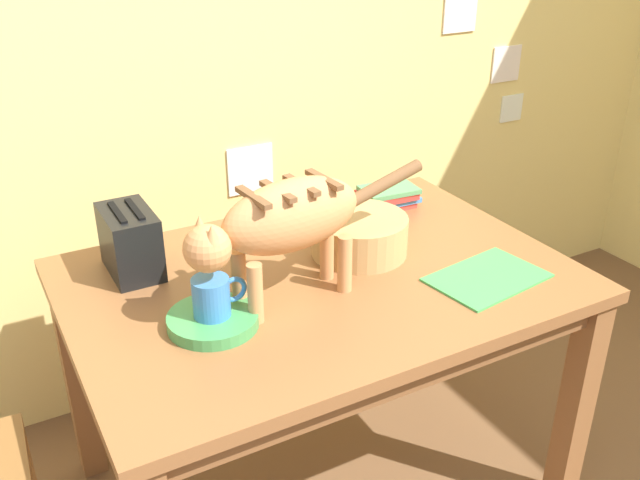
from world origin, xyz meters
name	(u,v)px	position (x,y,z in m)	size (l,w,h in m)	color
wall_rear	(204,22)	(0.00, 2.00, 1.25)	(4.58, 0.11, 2.50)	#F0D37C
dining_table	(320,303)	(0.00, 1.26, 0.64)	(1.27, 0.89, 0.72)	brown
cat	(284,222)	(-0.13, 1.19, 0.93)	(0.65, 0.17, 0.31)	tan
saucer_bowl	(213,320)	(-0.33, 1.17, 0.74)	(0.21, 0.21, 0.03)	#3E8E4B
coffee_mug	(213,297)	(-0.33, 1.17, 0.80)	(0.13, 0.09, 0.09)	#3575BD
magazine	(487,278)	(0.37, 1.04, 0.73)	(0.29, 0.20, 0.01)	green
book_stack	(387,197)	(0.39, 1.54, 0.76)	(0.19, 0.14, 0.07)	#DE3E34
wicker_basket	(359,234)	(0.15, 1.32, 0.78)	(0.26, 0.26, 0.11)	tan
toaster	(130,242)	(-0.42, 1.51, 0.81)	(0.12, 0.20, 0.18)	black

